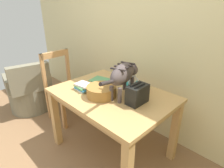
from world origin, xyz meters
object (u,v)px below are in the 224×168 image
book_stack (83,87)px  wicker_armchair (30,93)px  cat (124,74)px  saucer_bowl (132,85)px  toaster (137,94)px  dining_table (112,101)px  magazine (103,81)px  coffee_mug (132,80)px  wooden_chair_near (64,87)px  wicker_basket (101,91)px

book_stack → wicker_armchair: book_stack is taller
cat → saucer_bowl: 0.29m
toaster → wicker_armchair: 1.91m
saucer_bowl → wicker_armchair: size_ratio=0.25×
dining_table → saucer_bowl: (0.04, 0.26, 0.11)m
magazine → wicker_armchair: wicker_armchair is taller
dining_table → coffee_mug: (0.04, 0.26, 0.17)m
toaster → book_stack: bearing=-162.4°
coffee_mug → book_stack: 0.52m
saucer_bowl → coffee_mug: 0.06m
saucer_bowl → wicker_armchair: bearing=-161.7°
wooden_chair_near → wicker_armchair: size_ratio=1.21×
dining_table → wicker_armchair: size_ratio=1.49×
dining_table → toaster: toaster is taller
book_stack → coffee_mug: bearing=53.3°
magazine → wooden_chair_near: size_ratio=0.30×
coffee_mug → wooden_chair_near: 1.09m
cat → wooden_chair_near: size_ratio=0.69×
book_stack → wicker_basket: size_ratio=0.64×
dining_table → coffee_mug: bearing=80.6°
saucer_bowl → dining_table: bearing=-98.6°
saucer_bowl → wicker_armchair: wicker_armchair is taller
dining_table → wicker_basket: (-0.03, -0.11, 0.15)m
dining_table → saucer_bowl: size_ratio=5.88×
cat → wicker_basket: size_ratio=2.30×
dining_table → book_stack: 0.33m
dining_table → wicker_basket: size_ratio=4.10×
wicker_basket → wooden_chair_near: bearing=172.0°
wooden_chair_near → saucer_bowl: bearing=101.3°
coffee_mug → wicker_armchair: 1.73m
wicker_armchair → coffee_mug: bearing=-61.8°
cat → toaster: size_ratio=3.26×
coffee_mug → wicker_basket: (-0.07, -0.37, -0.03)m
saucer_bowl → book_stack: bearing=-126.4°
wicker_armchair → toaster: bearing=-71.3°
dining_table → book_stack: size_ratio=6.43×
cat → wooden_chair_near: bearing=166.1°
coffee_mug → magazine: (-0.34, -0.11, -0.08)m
wicker_armchair → saucer_bowl: bearing=-61.8°
toaster → wooden_chair_near: bearing=-179.8°
wooden_chair_near → book_stack: bearing=73.9°
dining_table → cat: (0.10, 0.06, 0.31)m
book_stack → wooden_chair_near: bearing=166.2°
cat → saucer_bowl: bearing=90.0°
coffee_mug → book_stack: bearing=-126.7°
cat → coffee_mug: bearing=89.0°
coffee_mug → dining_table: bearing=-99.4°
saucer_bowl → wicker_basket: (-0.07, -0.37, 0.04)m
coffee_mug → magazine: 0.37m
dining_table → cat: cat is taller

